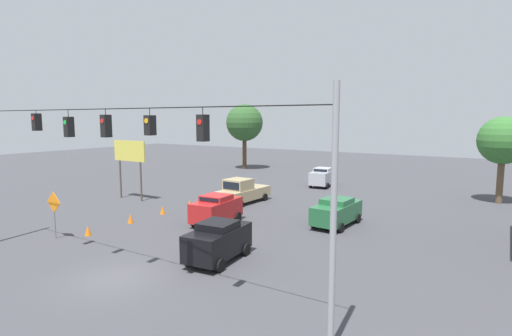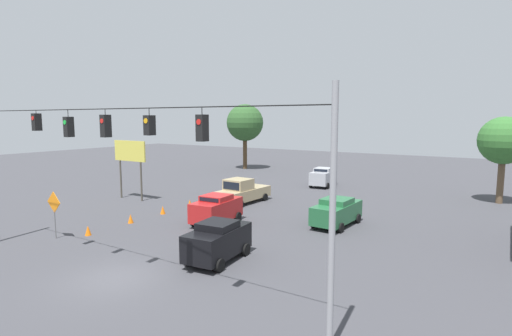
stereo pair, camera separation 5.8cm
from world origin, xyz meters
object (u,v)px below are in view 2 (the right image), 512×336
object	(u,v)px
sedan_green_oncoming_far	(337,211)
tree_horizon_left	(504,141)
sedan_red_withflow_mid	(216,209)
traffic_cone_fifth	(212,197)
work_zone_sign	(54,206)
tree_horizon_right	(245,123)
sedan_black_crossing_near	(218,240)
sedan_silver_withflow_deep	(323,177)
traffic_cone_second	(131,219)
overhead_signal_span	(107,160)
traffic_cone_fourth	(190,203)
traffic_cone_third	(163,210)
traffic_cone_nearest	(88,230)
pickup_truck_tan_withflow_far	(242,192)
roadside_billboard	(130,156)

from	to	relation	value
sedan_green_oncoming_far	tree_horizon_left	size ratio (longest dim) A/B	0.62
sedan_red_withflow_mid	traffic_cone_fifth	size ratio (longest dim) A/B	6.58
traffic_cone_fifth	work_zone_sign	bearing A→B (deg)	85.99
sedan_red_withflow_mid	tree_horizon_right	xyz separation A→B (m)	(15.08, -25.80, 5.45)
sedan_black_crossing_near	sedan_red_withflow_mid	size ratio (longest dim) A/B	1.01
sedan_silver_withflow_deep	traffic_cone_second	xyz separation A→B (m)	(5.30, 20.93, -0.72)
sedan_green_oncoming_far	traffic_cone_second	xyz separation A→B (m)	(12.17, 6.98, -0.66)
overhead_signal_span	traffic_cone_fourth	world-z (taller)	overhead_signal_span
traffic_cone_third	traffic_cone_nearest	bearing A→B (deg)	91.48
pickup_truck_tan_withflow_far	traffic_cone_second	xyz separation A→B (m)	(2.78, 9.49, -0.67)
sedan_green_oncoming_far	sedan_red_withflow_mid	bearing A→B (deg)	29.21
sedan_black_crossing_near	sedan_red_withflow_mid	distance (m)	7.12
pickup_truck_tan_withflow_far	work_zone_sign	xyz separation A→B (m)	(3.74, 14.28, 1.01)
sedan_green_oncoming_far	traffic_cone_nearest	xyz separation A→B (m)	(12.05, 10.35, -0.66)
sedan_silver_withflow_deep	roadside_billboard	distance (m)	19.56
sedan_black_crossing_near	sedan_red_withflow_mid	world-z (taller)	sedan_black_crossing_near
sedan_green_oncoming_far	sedan_black_crossing_near	xyz separation A→B (m)	(2.62, 9.51, 0.07)
sedan_silver_withflow_deep	traffic_cone_nearest	size ratio (longest dim) A/B	6.55
sedan_green_oncoming_far	tree_horizon_right	distance (m)	31.59
sedan_red_withflow_mid	tree_horizon_right	world-z (taller)	tree_horizon_right
sedan_silver_withflow_deep	traffic_cone_fifth	distance (m)	13.11
traffic_cone_fifth	tree_horizon_right	size ratio (longest dim) A/B	0.07
traffic_cone_second	sedan_silver_withflow_deep	bearing A→B (deg)	-104.20
pickup_truck_tan_withflow_far	traffic_cone_third	size ratio (longest dim) A/B	8.89
traffic_cone_second	work_zone_sign	world-z (taller)	work_zone_sign
sedan_silver_withflow_deep	sedan_red_withflow_mid	distance (m)	17.90
overhead_signal_span	sedan_green_oncoming_far	xyz separation A→B (m)	(-5.12, -13.93, -4.41)
sedan_black_crossing_near	tree_horizon_left	size ratio (longest dim) A/B	0.56
roadside_billboard	sedan_black_crossing_near	bearing A→B (deg)	153.23
sedan_silver_withflow_deep	tree_horizon_left	bearing A→B (deg)	-179.35
sedan_black_crossing_near	pickup_truck_tan_withflow_far	size ratio (longest dim) A/B	0.74
overhead_signal_span	pickup_truck_tan_withflow_far	bearing A→B (deg)	-75.45
sedan_green_oncoming_far	traffic_cone_fifth	distance (m)	12.34
traffic_cone_fourth	traffic_cone_fifth	world-z (taller)	same
traffic_cone_nearest	traffic_cone_second	xyz separation A→B (m)	(0.12, -3.37, 0.00)
sedan_silver_withflow_deep	work_zone_sign	bearing A→B (deg)	76.33
traffic_cone_third	tree_horizon_left	distance (m)	28.31
work_zone_sign	tree_horizon_right	world-z (taller)	tree_horizon_right
traffic_cone_fourth	sedan_black_crossing_near	bearing A→B (deg)	138.20
overhead_signal_span	traffic_cone_second	bearing A→B (deg)	-44.61
traffic_cone_third	tree_horizon_right	size ratio (longest dim) A/B	0.07
sedan_red_withflow_mid	traffic_cone_second	size ratio (longest dim) A/B	6.58
sedan_silver_withflow_deep	tree_horizon_left	xyz separation A→B (m)	(-15.90, -0.18, 4.23)
traffic_cone_second	traffic_cone_third	world-z (taller)	same
sedan_black_crossing_near	work_zone_sign	distance (m)	10.78
traffic_cone_second	traffic_cone_fourth	bearing A→B (deg)	-90.68
traffic_cone_nearest	traffic_cone_second	distance (m)	3.37
traffic_cone_second	pickup_truck_tan_withflow_far	bearing A→B (deg)	-106.33
overhead_signal_span	traffic_cone_third	distance (m)	13.27
overhead_signal_span	tree_horizon_right	distance (m)	39.64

